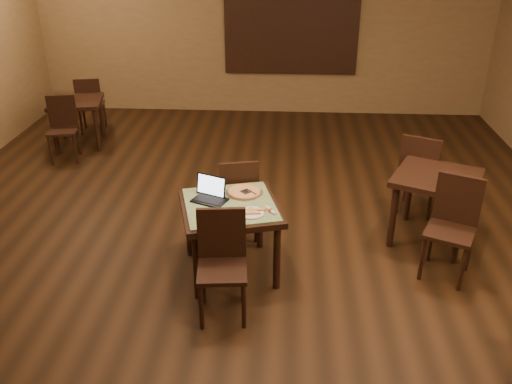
# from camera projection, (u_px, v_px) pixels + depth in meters

# --- Properties ---
(ground) EXTENTS (10.00, 10.00, 0.00)m
(ground) POSITION_uv_depth(u_px,v_px,m) (238.00, 259.00, 5.71)
(ground) COLOR black
(ground) RESTS_ON ground
(wall_back) EXTENTS (8.00, 0.02, 3.00)m
(wall_back) POSITION_uv_depth(u_px,v_px,m) (263.00, 29.00, 9.50)
(wall_back) COLOR olive
(wall_back) RESTS_ON ground
(mural) EXTENTS (2.34, 0.05, 1.64)m
(mural) POSITION_uv_depth(u_px,v_px,m) (291.00, 27.00, 9.42)
(mural) COLOR #246085
(mural) RESTS_ON wall_back
(tiled_table) EXTENTS (1.13, 1.13, 0.76)m
(tiled_table) POSITION_uv_depth(u_px,v_px,m) (230.00, 213.00, 5.24)
(tiled_table) COLOR black
(tiled_table) RESTS_ON ground
(chair_main_near) EXTENTS (0.47, 0.47, 0.99)m
(chair_main_near) POSITION_uv_depth(u_px,v_px,m) (222.00, 257.00, 4.74)
(chair_main_near) COLOR black
(chair_main_near) RESTS_ON ground
(chair_main_far) EXTENTS (0.51, 0.51, 0.98)m
(chair_main_far) POSITION_uv_depth(u_px,v_px,m) (238.00, 195.00, 5.84)
(chair_main_far) COLOR black
(chair_main_far) RESTS_ON ground
(laptop) EXTENTS (0.38, 0.36, 0.22)m
(laptop) POSITION_uv_depth(u_px,v_px,m) (210.00, 193.00, 5.27)
(laptop) COLOR black
(laptop) RESTS_ON tiled_table
(plate) EXTENTS (0.24, 0.24, 0.01)m
(plate) POSITION_uv_depth(u_px,v_px,m) (251.00, 213.00, 5.02)
(plate) COLOR white
(plate) RESTS_ON tiled_table
(pizza_slice) EXTENTS (0.22, 0.22, 0.02)m
(pizza_slice) POSITION_uv_depth(u_px,v_px,m) (251.00, 211.00, 5.01)
(pizza_slice) COLOR beige
(pizza_slice) RESTS_ON plate
(pizza_pan) EXTENTS (0.37, 0.37, 0.01)m
(pizza_pan) POSITION_uv_depth(u_px,v_px,m) (244.00, 193.00, 5.40)
(pizza_pan) COLOR silver
(pizza_pan) RESTS_ON tiled_table
(pizza_whole) EXTENTS (0.33, 0.33, 0.02)m
(pizza_whole) POSITION_uv_depth(u_px,v_px,m) (244.00, 191.00, 5.39)
(pizza_whole) COLOR beige
(pizza_whole) RESTS_ON pizza_pan
(spatula) EXTENTS (0.22, 0.23, 0.01)m
(spatula) POSITION_uv_depth(u_px,v_px,m) (246.00, 192.00, 5.37)
(spatula) COLOR silver
(spatula) RESTS_ON pizza_whole
(napkin_roll) EXTENTS (0.11, 0.14, 0.04)m
(napkin_roll) POSITION_uv_depth(u_px,v_px,m) (271.00, 211.00, 5.04)
(napkin_roll) COLOR white
(napkin_roll) RESTS_ON tiled_table
(other_table_a) EXTENTS (1.12, 1.12, 0.79)m
(other_table_a) POSITION_uv_depth(u_px,v_px,m) (436.00, 186.00, 5.78)
(other_table_a) COLOR black
(other_table_a) RESTS_ON ground
(other_table_a_chair_near) EXTENTS (0.59, 0.59, 1.02)m
(other_table_a_chair_near) POSITION_uv_depth(u_px,v_px,m) (453.00, 221.00, 5.28)
(other_table_a_chair_near) COLOR black
(other_table_a_chair_near) RESTS_ON ground
(other_table_a_chair_far) EXTENTS (0.59, 0.59, 1.02)m
(other_table_a_chair_far) POSITION_uv_depth(u_px,v_px,m) (419.00, 170.00, 6.36)
(other_table_a_chair_far) COLOR black
(other_table_a_chair_far) RESTS_ON ground
(other_table_b) EXTENTS (0.92, 0.92, 0.73)m
(other_table_b) POSITION_uv_depth(u_px,v_px,m) (76.00, 108.00, 8.39)
(other_table_b) COLOR black
(other_table_b) RESTS_ON ground
(other_table_b_chair_near) EXTENTS (0.48, 0.48, 0.94)m
(other_table_b_chair_near) POSITION_uv_depth(u_px,v_px,m) (63.00, 124.00, 7.93)
(other_table_b_chair_near) COLOR black
(other_table_b_chair_near) RESTS_ON ground
(other_table_b_chair_far) EXTENTS (0.48, 0.48, 0.94)m
(other_table_b_chair_far) POSITION_uv_depth(u_px,v_px,m) (90.00, 102.00, 8.91)
(other_table_b_chair_far) COLOR black
(other_table_b_chair_far) RESTS_ON ground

